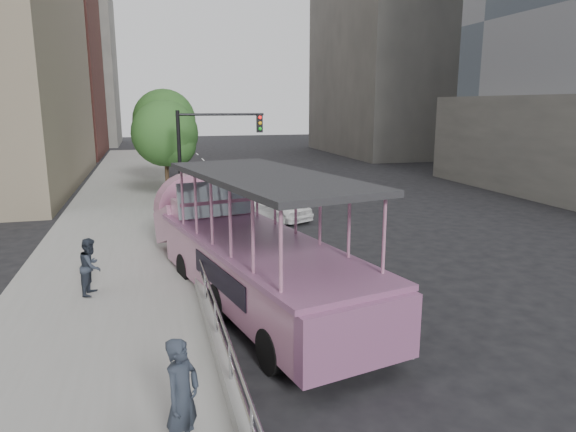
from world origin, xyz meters
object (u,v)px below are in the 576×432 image
duck_boat (244,250)px  car (276,204)px  pedestrian_mid (91,266)px  street_tree_near (167,136)px  parking_sign (195,210)px  traffic_signal (204,146)px  street_tree_far (166,123)px  pedestrian_near (182,398)px

duck_boat → car: bearing=71.0°
car → pedestrian_mid: (-7.55, -9.26, 0.39)m
car → street_tree_near: 7.30m
parking_sign → traffic_signal: bearing=79.9°
pedestrian_mid → traffic_signal: traffic_signal is taller
parking_sign → street_tree_near: bearing=93.4°
car → duck_boat: bearing=-133.5°
parking_sign → traffic_signal: (1.04, 5.88, 1.88)m
car → street_tree_near: street_tree_near is taller
street_tree_far → street_tree_near: bearing=-91.9°
car → pedestrian_near: pedestrian_near is taller
duck_boat → pedestrian_near: bearing=-107.5°
pedestrian_mid → street_tree_near: bearing=2.6°
duck_boat → parking_sign: bearing=100.4°
pedestrian_near → parking_sign: bearing=31.8°
street_tree_near → parking_sign: bearing=-86.6°
duck_boat → street_tree_near: (-1.47, 14.27, 2.43)m
car → street_tree_far: (-4.62, 10.52, 3.60)m
duck_boat → traffic_signal: size_ratio=2.23×
duck_boat → street_tree_near: size_ratio=2.03×
car → traffic_signal: bearing=136.8°
pedestrian_mid → traffic_signal: 11.47m
pedestrian_near → street_tree_near: bearing=35.9°
pedestrian_mid → street_tree_far: size_ratio=0.25×
street_tree_near → pedestrian_mid: bearing=-101.2°
pedestrian_near → pedestrian_mid: pedestrian_near is taller
street_tree_far → duck_boat: bearing=-86.4°
duck_boat → traffic_signal: (0.13, 10.84, 2.11)m
pedestrian_near → pedestrian_mid: 7.78m
pedestrian_mid → street_tree_far: bearing=5.4°
pedestrian_near → pedestrian_mid: size_ratio=1.18×
duck_boat → pedestrian_mid: 4.24m
duck_boat → pedestrian_near: (-2.21, -7.02, -0.15)m
pedestrian_near → traffic_signal: size_ratio=0.36×
traffic_signal → street_tree_near: street_tree_near is taller
duck_boat → car: duck_boat is taller
pedestrian_near → parking_sign: parking_sign is taller
car → parking_sign: 6.48m
duck_boat → pedestrian_near: 7.36m
street_tree_near → street_tree_far: (0.20, 6.00, 0.49)m
duck_boat → street_tree_far: (-1.27, 20.27, 2.91)m
car → traffic_signal: (-3.23, 1.09, 2.79)m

